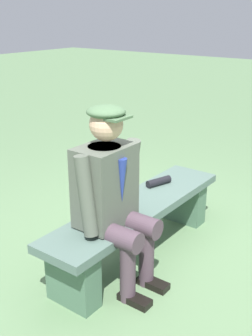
{
  "coord_description": "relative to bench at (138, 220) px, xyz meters",
  "views": [
    {
      "loc": [
        2.49,
        1.74,
        1.9
      ],
      "look_at": [
        0.16,
        0.0,
        0.81
      ],
      "focal_mm": 45.22,
      "sensor_mm": 36.0,
      "label": 1
    }
  ],
  "objects": [
    {
      "name": "rolled_magazine",
      "position": [
        -0.42,
        -0.08,
        0.18
      ],
      "size": [
        0.25,
        0.14,
        0.06
      ],
      "primitive_type": "cylinder",
      "rotation": [
        0.0,
        1.57,
        -0.31
      ],
      "color": "black",
      "rests_on": "bench"
    },
    {
      "name": "ground_plane",
      "position": [
        0.0,
        0.0,
        -0.32
      ],
      "size": [
        30.0,
        30.0,
        0.0
      ],
      "primitive_type": "plane",
      "color": "#5B7C53"
    },
    {
      "name": "seated_man",
      "position": [
        0.41,
        0.06,
        0.41
      ],
      "size": [
        0.58,
        0.61,
        1.32
      ],
      "color": "#52584D",
      "rests_on": "ground"
    },
    {
      "name": "bench",
      "position": [
        0.0,
        0.0,
        0.0
      ],
      "size": [
        1.9,
        0.44,
        0.46
      ],
      "color": "#4E665D",
      "rests_on": "ground"
    }
  ]
}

